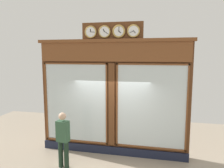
{
  "coord_description": "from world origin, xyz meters",
  "views": [
    {
      "loc": [
        -1.47,
        6.68,
        3.34
      ],
      "look_at": [
        0.0,
        0.0,
        2.41
      ],
      "focal_mm": 34.09,
      "sensor_mm": 36.0,
      "label": 1
    }
  ],
  "objects": [
    {
      "name": "pedestrian",
      "position": [
        1.22,
        1.15,
        0.93
      ],
      "size": [
        0.39,
        0.28,
        1.69
      ],
      "color": "#1C2F21",
      "rests_on": "ground_plane"
    },
    {
      "name": "shop_facade",
      "position": [
        -0.0,
        -0.13,
        1.96
      ],
      "size": [
        5.05,
        0.42,
        4.37
      ],
      "color": "#5B3319",
      "rests_on": "ground_plane"
    }
  ]
}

